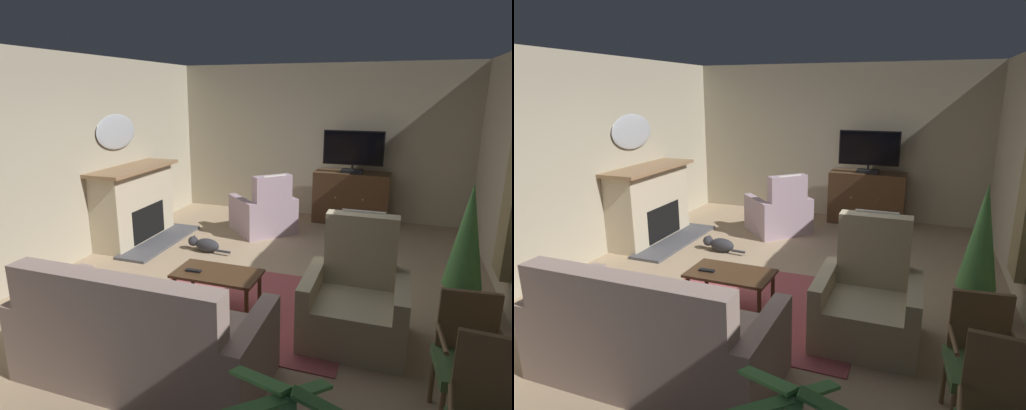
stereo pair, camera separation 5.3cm
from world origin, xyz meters
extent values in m
cube|color=tan|center=(0.00, 0.00, -0.02)|extent=(5.97, 7.48, 0.04)
cube|color=#B2A88E|center=(0.00, 3.49, 1.40)|extent=(5.97, 0.10, 2.80)
cube|color=#B2A88E|center=(-2.74, 0.00, 1.40)|extent=(0.10, 7.48, 2.80)
cube|color=#9E474C|center=(0.00, -0.39, 0.01)|extent=(2.27, 1.86, 0.01)
cube|color=#4C4C51|center=(-1.99, 1.08, 0.02)|extent=(0.50, 1.70, 0.04)
cube|color=beige|center=(-2.44, 1.08, 0.57)|extent=(0.49, 1.50, 1.14)
cube|color=black|center=(-2.23, 1.08, 0.32)|extent=(0.10, 0.84, 0.52)
cube|color=#93704C|center=(-2.40, 1.08, 1.17)|extent=(0.61, 1.66, 0.05)
ellipsoid|color=#B2B7BF|center=(-2.66, 1.08, 1.71)|extent=(0.06, 0.93, 0.53)
cube|color=#352315|center=(0.68, 3.14, 0.03)|extent=(1.25, 0.42, 0.06)
cube|color=#4C331E|center=(0.68, 3.14, 0.46)|extent=(1.31, 0.48, 0.93)
sphere|color=tan|center=(0.44, 2.88, 0.51)|extent=(0.03, 0.03, 0.03)
sphere|color=tan|center=(0.92, 2.88, 0.51)|extent=(0.03, 0.03, 0.03)
cube|color=black|center=(0.68, 3.09, 0.96)|extent=(0.37, 0.20, 0.06)
cylinder|color=black|center=(0.68, 3.09, 1.03)|extent=(0.04, 0.04, 0.08)
cube|color=black|center=(0.68, 3.09, 1.36)|extent=(1.03, 0.05, 0.59)
cube|color=black|center=(0.68, 3.06, 1.36)|extent=(0.99, 0.01, 0.55)
cube|color=#422B19|center=(-0.25, -0.60, 0.44)|extent=(0.92, 0.50, 0.03)
cylinder|color=#422B19|center=(0.16, -0.40, 0.21)|extent=(0.04, 0.04, 0.42)
cylinder|color=#422B19|center=(-0.65, -0.40, 0.21)|extent=(0.04, 0.04, 0.42)
cylinder|color=#422B19|center=(0.16, -0.80, 0.21)|extent=(0.04, 0.04, 0.42)
cylinder|color=#422B19|center=(-0.65, -0.79, 0.21)|extent=(0.04, 0.04, 0.42)
cube|color=black|center=(-0.49, -0.67, 0.46)|extent=(0.17, 0.06, 0.02)
cube|color=#A3897F|center=(-0.37, -1.76, 0.23)|extent=(1.74, 0.92, 0.46)
cube|color=#A3897F|center=(-0.37, -2.12, 0.75)|extent=(1.74, 0.20, 0.58)
cube|color=#A3897F|center=(-1.31, -1.76, 0.34)|extent=(0.15, 0.92, 0.68)
cube|color=#A3897F|center=(0.58, -1.76, 0.34)|extent=(0.15, 0.92, 0.68)
cube|color=tan|center=(-0.02, -1.90, 0.58)|extent=(0.38, 0.19, 0.36)
cube|color=#AD93A3|center=(-0.66, 2.15, 0.20)|extent=(1.06, 1.05, 0.41)
cube|color=#AD93A3|center=(-0.42, 1.91, 0.71)|extent=(0.57, 0.57, 0.61)
cube|color=#AD93A3|center=(-0.93, 1.88, 0.30)|extent=(0.70, 0.70, 0.61)
cube|color=#AD93A3|center=(-0.39, 2.42, 0.30)|extent=(0.70, 0.70, 0.61)
cube|color=white|center=(-0.37, 1.86, 0.92)|extent=(0.29, 0.29, 0.24)
cube|color=tan|center=(1.20, -0.68, 0.22)|extent=(0.69, 0.85, 0.44)
cube|color=tan|center=(1.19, -0.35, 0.80)|extent=(0.69, 0.18, 0.72)
cube|color=tan|center=(1.61, -0.68, 0.32)|extent=(0.14, 0.84, 0.64)
cube|color=tan|center=(0.79, -0.69, 0.32)|extent=(0.14, 0.84, 0.64)
cube|color=white|center=(1.19, -0.28, 1.06)|extent=(0.42, 0.02, 0.24)
cube|color=brown|center=(2.09, -2.03, 0.74)|extent=(0.41, 0.07, 0.57)
cylinder|color=brown|center=(1.87, -2.23, 0.67)|extent=(0.06, 0.39, 0.03)
cube|color=#4C703D|center=(2.07, -1.52, 0.45)|extent=(0.49, 0.50, 0.08)
cube|color=brown|center=(2.05, -1.31, 0.70)|extent=(0.41, 0.08, 0.49)
cylinder|color=brown|center=(1.86, -1.34, 0.21)|extent=(0.04, 0.04, 0.41)
cylinder|color=brown|center=(2.24, -1.30, 0.21)|extent=(0.04, 0.04, 0.41)
cylinder|color=brown|center=(2.27, -1.50, 0.67)|extent=(0.07, 0.37, 0.03)
cylinder|color=brown|center=(1.87, -1.53, 0.67)|extent=(0.07, 0.37, 0.03)
cube|color=#4C8E47|center=(1.17, -2.58, 0.86)|extent=(0.21, 0.32, 0.12)
cube|color=#4C8E47|center=(0.90, -2.60, 0.86)|extent=(0.42, 0.33, 0.17)
cube|color=#4C8E47|center=(0.93, -2.81, 0.86)|extent=(0.36, 0.23, 0.11)
cylinder|color=beige|center=(2.19, 0.16, 0.17)|extent=(0.28, 0.28, 0.35)
cone|color=#4C8E47|center=(2.19, 0.16, 0.89)|extent=(0.39, 0.39, 1.10)
ellipsoid|color=#2D2D33|center=(-1.13, 0.96, 0.10)|extent=(0.40, 0.23, 0.20)
sphere|color=#2D2D33|center=(-1.37, 0.98, 0.13)|extent=(0.15, 0.15, 0.15)
cone|color=#2D2D33|center=(-1.37, 0.94, 0.20)|extent=(0.04, 0.04, 0.04)
cone|color=#2D2D33|center=(-1.36, 1.02, 0.20)|extent=(0.04, 0.04, 0.04)
cylinder|color=#2D2D33|center=(-0.84, 0.90, 0.06)|extent=(0.22, 0.05, 0.04)
camera|label=1|loc=(1.51, -4.37, 2.30)|focal=29.69mm
camera|label=2|loc=(1.56, -4.35, 2.30)|focal=29.69mm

